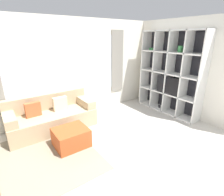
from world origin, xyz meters
The scene contains 7 objects.
ground_plane centered at (0.00, 0.00, 0.00)m, with size 16.00×16.00×0.00m, color beige.
wall_back centered at (0.00, 3.13, 1.36)m, with size 6.86×0.11×2.70m.
wall_right centered at (2.86, 1.55, 1.35)m, with size 0.07×4.30×2.70m, color silver.
area_rug centered at (-1.28, 1.62, 0.01)m, with size 2.13×2.08×0.01m, color gray.
shelving_unit centered at (2.65, 1.70, 1.19)m, with size 0.42×2.00×2.39m.
couch_main centered at (-0.63, 2.66, 0.32)m, with size 2.05×0.86×0.84m.
ottoman centered at (-0.55, 1.67, 0.20)m, with size 0.67×0.60×0.40m.
Camera 1 is at (-1.71, -1.42, 2.21)m, focal length 28.00 mm.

